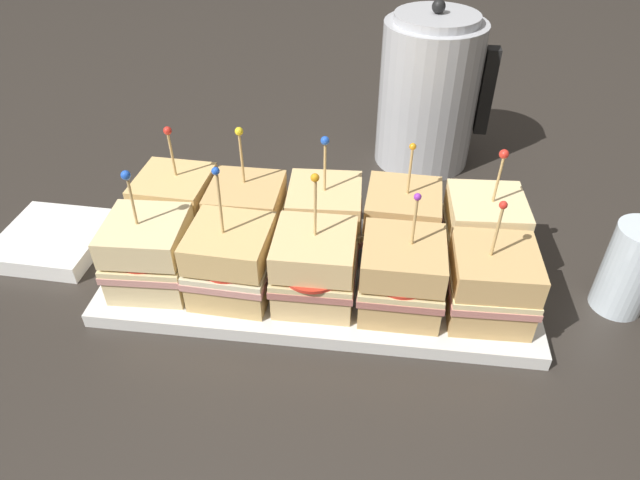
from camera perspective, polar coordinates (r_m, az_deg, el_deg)
name	(u,v)px	position (r m, az deg, el deg)	size (l,w,h in m)	color
ground_plane	(320,280)	(0.74, 0.00, -4.02)	(6.00, 6.00, 0.00)	#2D2823
serving_platter	(320,275)	(0.73, 0.00, -3.49)	(0.53, 0.23, 0.02)	silver
sandwich_front_far_left	(150,254)	(0.71, -16.67, -1.33)	(0.10, 0.10, 0.16)	beige
sandwich_front_left	(231,262)	(0.67, -8.85, -2.20)	(0.10, 0.10, 0.17)	tan
sandwich_front_center	(316,268)	(0.66, -0.36, -2.82)	(0.10, 0.10, 0.17)	#DBB77A
sandwich_front_right	(401,276)	(0.65, 8.15, -3.61)	(0.10, 0.10, 0.16)	tan
sandwich_front_far_right	(491,283)	(0.67, 16.73, -4.19)	(0.10, 0.10, 0.16)	tan
sandwich_back_far_left	(177,207)	(0.78, -14.12, 3.27)	(0.10, 0.10, 0.16)	tan
sandwich_back_left	(247,214)	(0.75, -7.27, 2.60)	(0.10, 0.10, 0.16)	tan
sandwich_back_center	(326,218)	(0.73, 0.62, 2.17)	(0.10, 0.10, 0.16)	#DBB77A
sandwich_back_right	(402,223)	(0.73, 8.15, 1.71)	(0.10, 0.10, 0.16)	tan
sandwich_back_far_right	(483,230)	(0.74, 15.96, 0.96)	(0.10, 0.10, 0.16)	beige
kettle_steel	(429,93)	(0.95, 10.81, 14.27)	(0.18, 0.16, 0.26)	#B7BABF
drinking_glass	(631,271)	(0.75, 28.63, -2.70)	(0.06, 0.06, 0.12)	silver
napkin_stack	(53,240)	(0.86, -25.12, 0.02)	(0.14, 0.14, 0.02)	white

